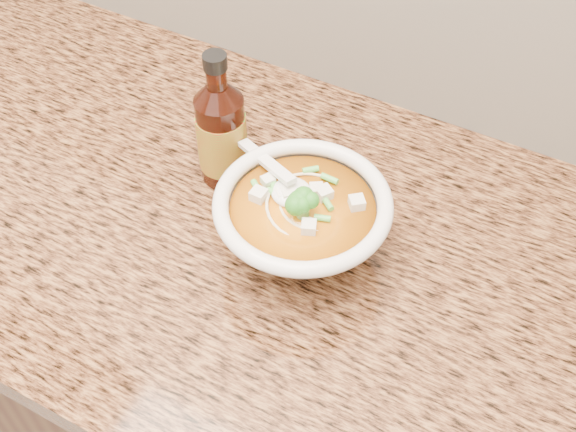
% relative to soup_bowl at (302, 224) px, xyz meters
% --- Properties ---
extents(cabinet, '(4.00, 0.65, 0.86)m').
position_rel_soup_bowl_xyz_m(cabinet, '(-0.18, 0.02, -0.52)').
color(cabinet, black).
rests_on(cabinet, ground).
extents(counter_slab, '(4.00, 0.68, 0.04)m').
position_rel_soup_bowl_xyz_m(counter_slab, '(-0.18, 0.02, -0.07)').
color(counter_slab, brown).
rests_on(counter_slab, cabinet).
extents(soup_bowl, '(0.23, 0.22, 0.12)m').
position_rel_soup_bowl_xyz_m(soup_bowl, '(0.00, 0.00, 0.00)').
color(soup_bowl, white).
rests_on(soup_bowl, counter_slab).
extents(hot_sauce_bottle, '(0.09, 0.09, 0.20)m').
position_rel_soup_bowl_xyz_m(hot_sauce_bottle, '(-0.16, 0.07, 0.03)').
color(hot_sauce_bottle, '#3B1108').
rests_on(hot_sauce_bottle, counter_slab).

